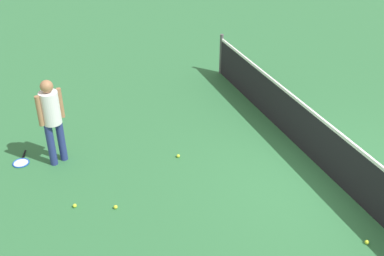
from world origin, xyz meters
TOP-DOWN VIEW (x-y plane):
  - ground_plane at (0.00, 0.00)m, footprint 40.00×40.00m
  - court_net at (0.00, 0.00)m, footprint 10.09×0.09m
  - player_near_side at (-2.30, -4.56)m, footprint 0.45×0.51m
  - tennis_racket_near_player at (-2.51, -5.24)m, footprint 0.61×0.38m
  - tennis_ball_near_player at (-1.62, -2.38)m, footprint 0.07×0.07m
  - tennis_ball_midcourt at (-0.56, -3.86)m, footprint 0.07×0.07m
  - tennis_ball_baseline at (-0.83, -4.49)m, footprint 0.07×0.07m
  - tennis_ball_stray_left at (1.59, -0.49)m, footprint 0.07×0.07m

SIDE VIEW (x-z plane):
  - ground_plane at x=0.00m, z-range 0.00..0.00m
  - tennis_racket_near_player at x=-2.51m, z-range 0.00..0.03m
  - tennis_ball_near_player at x=-1.62m, z-range 0.00..0.07m
  - tennis_ball_midcourt at x=-0.56m, z-range 0.00..0.07m
  - tennis_ball_baseline at x=-0.83m, z-range 0.00..0.07m
  - tennis_ball_stray_left at x=1.59m, z-range 0.00..0.07m
  - court_net at x=0.00m, z-range -0.03..1.04m
  - player_near_side at x=-2.30m, z-range 0.16..1.86m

